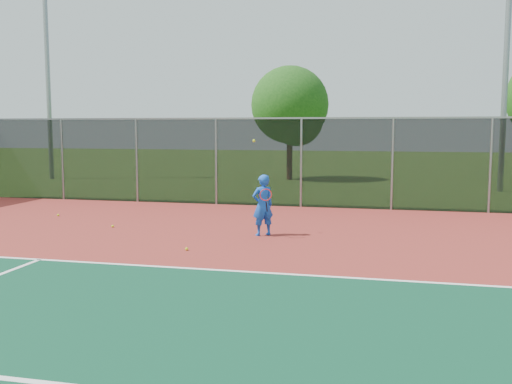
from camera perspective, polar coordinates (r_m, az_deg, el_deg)
ground at (r=7.57m, az=13.61°, el=-14.64°), size 120.00×120.00×0.00m
court_apron at (r=9.46m, az=13.53°, el=-10.26°), size 30.00×20.00×0.02m
fence_back at (r=19.11m, az=13.48°, el=2.86°), size 30.00×0.06×3.03m
tennis_player at (r=14.18m, az=0.69°, el=-1.30°), size 0.66×0.73×2.39m
practice_ball_2 at (r=12.65m, az=-6.95°, el=-5.67°), size 0.07×0.07×0.07m
practice_ball_3 at (r=15.89m, az=-14.14°, el=-3.33°), size 0.07×0.07×0.07m
practice_ball_5 at (r=18.37m, az=-19.17°, el=-2.19°), size 0.07×0.07×0.07m
floodlight_nw at (r=32.26m, az=-20.16°, el=12.58°), size 0.90×0.40×11.19m
floodlight_n at (r=26.54m, az=23.82°, el=13.84°), size 0.90×0.40×11.19m
tree_back_left at (r=29.66m, az=3.57°, el=8.34°), size 4.00×4.00×5.88m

